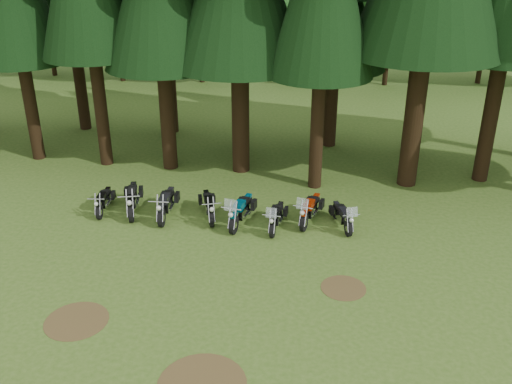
# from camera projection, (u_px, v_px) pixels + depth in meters

# --- Properties ---
(ground) EXTENTS (120.00, 120.00, 0.00)m
(ground) POSITION_uv_depth(u_px,v_px,m) (196.00, 288.00, 17.51)
(ground) COLOR #385819
(ground) RESTS_ON ground
(decid_2) EXTENTS (6.72, 6.53, 8.40)m
(decid_2) POSITION_uv_depth(u_px,v_px,m) (119.00, 10.00, 38.83)
(decid_2) COLOR black
(decid_2) RESTS_ON ground
(decid_3) EXTENTS (6.12, 5.95, 7.65)m
(decid_3) POSITION_uv_depth(u_px,v_px,m) (203.00, 17.00, 38.73)
(decid_3) COLOR black
(decid_3) RESTS_ON ground
(decid_4) EXTENTS (5.93, 5.76, 7.41)m
(decid_4) POSITION_uv_depth(u_px,v_px,m) (296.00, 18.00, 39.21)
(decid_4) COLOR black
(decid_4) RESTS_ON ground
(decid_6) EXTENTS (7.06, 6.86, 8.82)m
(decid_6) POSITION_uv_depth(u_px,v_px,m) (496.00, 7.00, 38.08)
(decid_6) COLOR black
(decid_6) RESTS_ON ground
(dirt_patch_0) EXTENTS (1.80, 1.80, 0.01)m
(dirt_patch_0) POSITION_uv_depth(u_px,v_px,m) (77.00, 321.00, 16.02)
(dirt_patch_0) COLOR #4C3D1E
(dirt_patch_0) RESTS_ON ground
(dirt_patch_1) EXTENTS (1.40, 1.40, 0.01)m
(dirt_patch_1) POSITION_uv_depth(u_px,v_px,m) (343.00, 288.00, 17.48)
(dirt_patch_1) COLOR #4C3D1E
(dirt_patch_1) RESTS_ON ground
(dirt_patch_2) EXTENTS (2.20, 2.20, 0.01)m
(dirt_patch_2) POSITION_uv_depth(u_px,v_px,m) (202.00, 384.00, 13.80)
(dirt_patch_2) COLOR #4C3D1E
(dirt_patch_2) RESTS_ON ground
(motorcycle_0) EXTENTS (0.35, 1.96, 0.80)m
(motorcycle_0) POSITION_uv_depth(u_px,v_px,m) (104.00, 201.00, 22.08)
(motorcycle_0) COLOR black
(motorcycle_0) RESTS_ON ground
(motorcycle_1) EXTENTS (0.72, 2.39, 0.99)m
(motorcycle_1) POSITION_uv_depth(u_px,v_px,m) (133.00, 200.00, 22.00)
(motorcycle_1) COLOR black
(motorcycle_1) RESTS_ON ground
(motorcycle_2) EXTENTS (0.35, 2.33, 0.95)m
(motorcycle_2) POSITION_uv_depth(u_px,v_px,m) (166.00, 205.00, 21.65)
(motorcycle_2) COLOR black
(motorcycle_2) RESTS_ON ground
(motorcycle_3) EXTENTS (0.79, 2.10, 0.88)m
(motorcycle_3) POSITION_uv_depth(u_px,v_px,m) (209.00, 206.00, 21.59)
(motorcycle_3) COLOR black
(motorcycle_3) RESTS_ON ground
(motorcycle_4) EXTENTS (0.75, 2.38, 1.50)m
(motorcycle_4) POSITION_uv_depth(u_px,v_px,m) (241.00, 211.00, 21.09)
(motorcycle_4) COLOR black
(motorcycle_4) RESTS_ON ground
(motorcycle_5) EXTENTS (0.51, 2.06, 1.29)m
(motorcycle_5) POSITION_uv_depth(u_px,v_px,m) (277.00, 218.00, 20.79)
(motorcycle_5) COLOR black
(motorcycle_5) RESTS_ON ground
(motorcycle_6) EXTENTS (0.85, 2.25, 1.43)m
(motorcycle_6) POSITION_uv_depth(u_px,v_px,m) (310.00, 210.00, 21.25)
(motorcycle_6) COLOR black
(motorcycle_6) RESTS_ON ground
(motorcycle_7) EXTENTS (0.85, 1.97, 1.26)m
(motorcycle_7) POSITION_uv_depth(u_px,v_px,m) (342.00, 217.00, 20.88)
(motorcycle_7) COLOR black
(motorcycle_7) RESTS_ON ground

